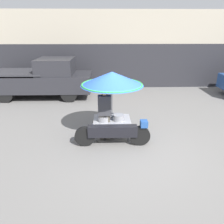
{
  "coord_description": "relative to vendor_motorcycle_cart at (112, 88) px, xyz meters",
  "views": [
    {
      "loc": [
        -0.71,
        -5.33,
        3.18
      ],
      "look_at": [
        -0.54,
        0.8,
        0.83
      ],
      "focal_mm": 35.0,
      "sensor_mm": 36.0,
      "label": 1
    }
  ],
  "objects": [
    {
      "name": "ground_plane",
      "position": [
        0.54,
        -0.78,
        -1.58
      ],
      "size": [
        36.0,
        36.0,
        0.0
      ],
      "primitive_type": "plane",
      "color": "slate"
    },
    {
      "name": "pickup_truck",
      "position": [
        -3.21,
        4.41,
        -0.67
      ],
      "size": [
        4.86,
        1.96,
        1.87
      ],
      "color": "black",
      "rests_on": "ground"
    },
    {
      "name": "vendor_motorcycle_cart",
      "position": [
        0.0,
        0.0,
        0.0
      ],
      "size": [
        2.17,
        1.83,
        2.04
      ],
      "color": "black",
      "rests_on": "ground"
    },
    {
      "name": "vendor_person",
      "position": [
        -0.22,
        -0.13,
        -0.68
      ],
      "size": [
        0.38,
        0.22,
        1.61
      ],
      "color": "#4C473D",
      "rests_on": "ground"
    },
    {
      "name": "shopfront_building",
      "position": [
        0.54,
        7.19,
        0.48
      ],
      "size": [
        28.0,
        2.06,
        4.13
      ],
      "color": "#B2A893",
      "rests_on": "ground"
    }
  ]
}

